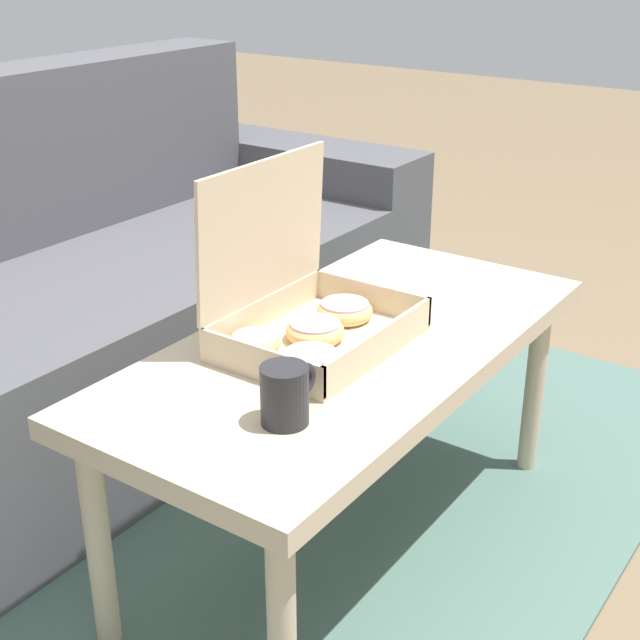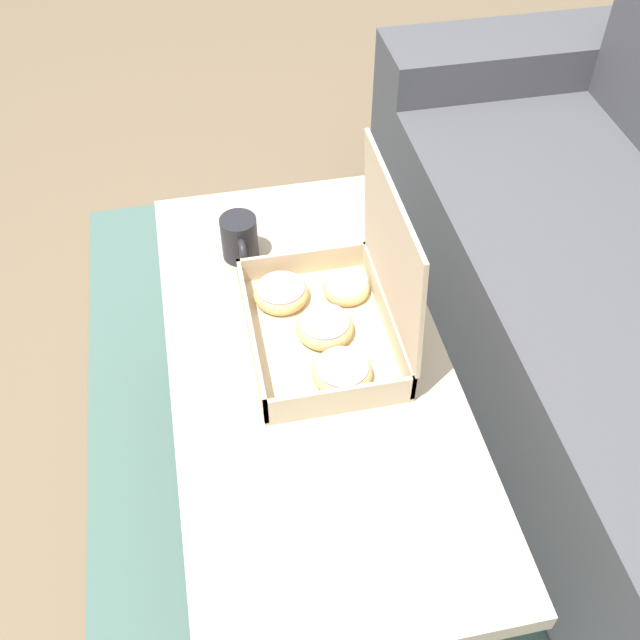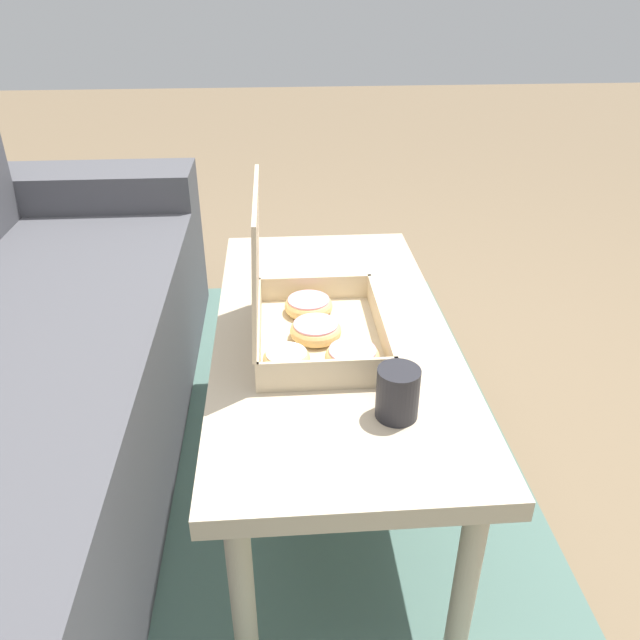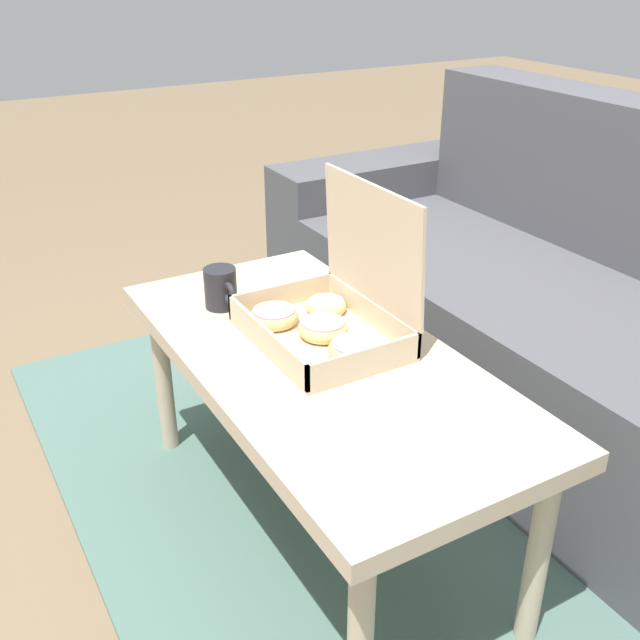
{
  "view_description": "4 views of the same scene",
  "coord_description": "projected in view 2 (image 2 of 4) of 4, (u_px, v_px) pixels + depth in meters",
  "views": [
    {
      "loc": [
        -1.27,
        -0.87,
        1.18
      ],
      "look_at": [
        -0.05,
        -0.02,
        0.52
      ],
      "focal_mm": 50.0,
      "sensor_mm": 36.0,
      "label": 1
    },
    {
      "loc": [
        0.87,
        -0.21,
        1.54
      ],
      "look_at": [
        -0.05,
        -0.02,
        0.52
      ],
      "focal_mm": 42.0,
      "sensor_mm": 36.0,
      "label": 2
    },
    {
      "loc": [
        -1.18,
        0.06,
        1.17
      ],
      "look_at": [
        -0.05,
        -0.02,
        0.52
      ],
      "focal_mm": 35.0,
      "sensor_mm": 36.0,
      "label": 3
    },
    {
      "loc": [
        1.18,
        -0.73,
        1.24
      ],
      "look_at": [
        -0.05,
        -0.02,
        0.52
      ],
      "focal_mm": 42.0,
      "sensor_mm": 36.0,
      "label": 4
    }
  ],
  "objects": [
    {
      "name": "ground_plane",
      "position": [
        332.0,
        488.0,
        1.74
      ],
      "size": [
        12.0,
        12.0,
        0.0
      ],
      "primitive_type": "plane",
      "color": "#756047"
    },
    {
      "name": "area_rug",
      "position": [
        455.0,
        464.0,
        1.77
      ],
      "size": [
        2.26,
        1.71,
        0.01
      ],
      "primitive_type": "cube",
      "color": "#4C6B60",
      "rests_on": "ground_plane"
    },
    {
      "name": "coffee_table",
      "position": [
        309.0,
        378.0,
        1.42
      ],
      "size": [
        1.07,
        0.51,
        0.47
      ],
      "color": "#C6B293",
      "rests_on": "ground_plane"
    },
    {
      "name": "pastry_box",
      "position": [
        333.0,
        312.0,
        1.39
      ],
      "size": [
        0.36,
        0.27,
        0.33
      ],
      "color": "beige",
      "rests_on": "coffee_table"
    },
    {
      "name": "coffee_mug",
      "position": [
        240.0,
        239.0,
        1.55
      ],
      "size": [
        0.12,
        0.08,
        0.1
      ],
      "color": "#232328",
      "rests_on": "coffee_table"
    }
  ]
}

